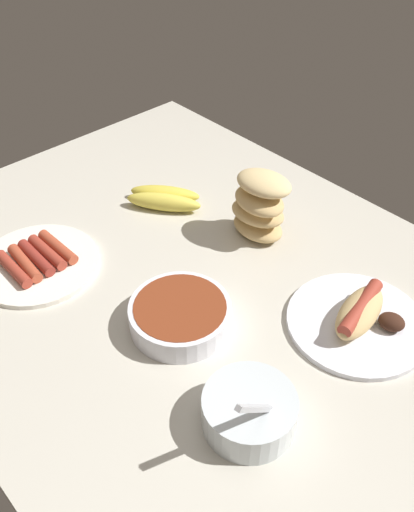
{
  "coord_description": "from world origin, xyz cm",
  "views": [
    {
      "loc": [
        56.71,
        -48.6,
        70.9
      ],
      "look_at": [
        -0.65,
        4.1,
        3.0
      ],
      "focal_mm": 38.85,
      "sensor_mm": 36.0,
      "label": 1
    }
  ],
  "objects_px": {
    "bowl_coleslaw": "(249,410)",
    "plate_sausages": "(37,262)",
    "banana_bunch": "(164,198)",
    "bowl_chili": "(180,314)",
    "bread_stack": "(260,206)",
    "plate_hotdog_assembled": "(359,318)"
  },
  "relations": [
    {
      "from": "bowl_coleslaw",
      "to": "plate_sausages",
      "type": "xyz_separation_m",
      "value": [
        -0.51,
        -0.05,
        -0.02
      ]
    },
    {
      "from": "banana_bunch",
      "to": "bowl_chili",
      "type": "bearing_deg",
      "value": -34.79
    },
    {
      "from": "bowl_chili",
      "to": "bread_stack",
      "type": "bearing_deg",
      "value": 106.2
    },
    {
      "from": "bowl_coleslaw",
      "to": "plate_sausages",
      "type": "height_order",
      "value": "bowl_coleslaw"
    },
    {
      "from": "bowl_coleslaw",
      "to": "bowl_chili",
      "type": "bearing_deg",
      "value": 166.45
    },
    {
      "from": "bread_stack",
      "to": "plate_hotdog_assembled",
      "type": "bearing_deg",
      "value": -10.51
    },
    {
      "from": "bread_stack",
      "to": "plate_hotdog_assembled",
      "type": "height_order",
      "value": "bread_stack"
    },
    {
      "from": "banana_bunch",
      "to": "bowl_coleslaw",
      "type": "relative_size",
      "value": 1.15
    },
    {
      "from": "bowl_coleslaw",
      "to": "plate_hotdog_assembled",
      "type": "bearing_deg",
      "value": 91.02
    },
    {
      "from": "banana_bunch",
      "to": "plate_hotdog_assembled",
      "type": "height_order",
      "value": "plate_hotdog_assembled"
    },
    {
      "from": "bread_stack",
      "to": "banana_bunch",
      "type": "height_order",
      "value": "bread_stack"
    },
    {
      "from": "banana_bunch",
      "to": "plate_hotdog_assembled",
      "type": "xyz_separation_m",
      "value": [
        0.49,
        0.02,
        -0.0
      ]
    },
    {
      "from": "plate_sausages",
      "to": "plate_hotdog_assembled",
      "type": "distance_m",
      "value": 0.6
    },
    {
      "from": "banana_bunch",
      "to": "plate_hotdog_assembled",
      "type": "distance_m",
      "value": 0.49
    },
    {
      "from": "banana_bunch",
      "to": "plate_sausages",
      "type": "xyz_separation_m",
      "value": [
        -0.01,
        -0.3,
        -0.01
      ]
    },
    {
      "from": "bowl_coleslaw",
      "to": "banana_bunch",
      "type": "bearing_deg",
      "value": 153.3
    },
    {
      "from": "bowl_chili",
      "to": "plate_sausages",
      "type": "xyz_separation_m",
      "value": [
        -0.3,
        -0.1,
        -0.01
      ]
    },
    {
      "from": "banana_bunch",
      "to": "plate_sausages",
      "type": "distance_m",
      "value": 0.3
    },
    {
      "from": "bread_stack",
      "to": "bowl_coleslaw",
      "type": "distance_m",
      "value": 0.44
    },
    {
      "from": "plate_hotdog_assembled",
      "to": "bowl_chili",
      "type": "bearing_deg",
      "value": -132.93
    },
    {
      "from": "banana_bunch",
      "to": "plate_sausages",
      "type": "bearing_deg",
      "value": -91.92
    },
    {
      "from": "plate_hotdog_assembled",
      "to": "plate_sausages",
      "type": "bearing_deg",
      "value": -147.17
    }
  ]
}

